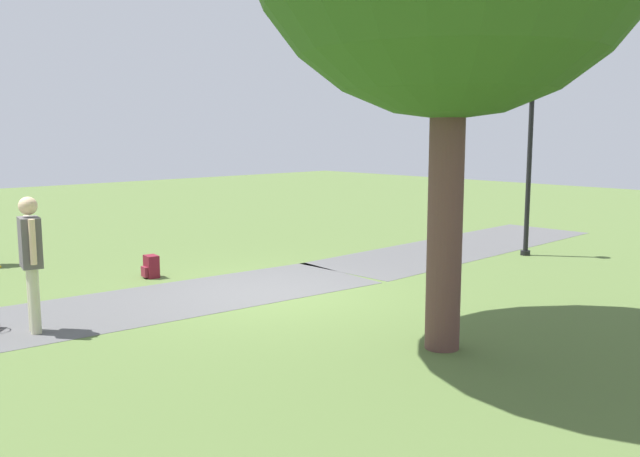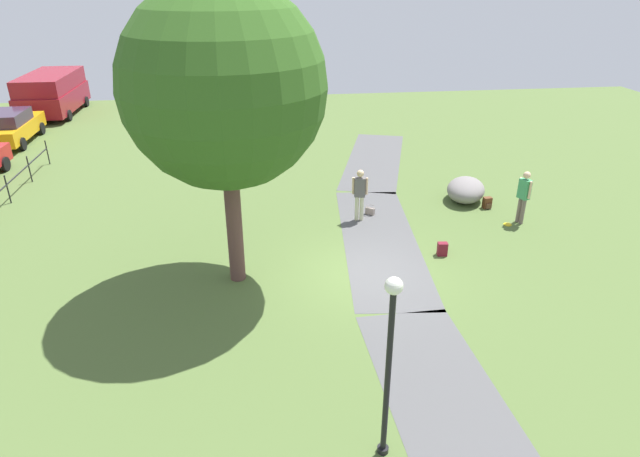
# 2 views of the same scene
# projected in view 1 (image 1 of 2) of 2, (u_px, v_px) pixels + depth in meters

# --- Properties ---
(ground_plane) EXTENTS (48.00, 48.00, 0.00)m
(ground_plane) POSITION_uv_depth(u_px,v_px,m) (277.00, 296.00, 10.72)
(ground_plane) COLOR #4F6532
(footpath_segment_near) EXTENTS (8.05, 2.45, 0.01)m
(footpath_segment_near) POSITION_uv_depth(u_px,v_px,m) (463.00, 246.00, 15.27)
(footpath_segment_near) COLOR #4F4F50
(footpath_segment_near) RESTS_ON ground
(footpath_segment_mid) EXTENTS (8.19, 3.04, 0.01)m
(footpath_segment_mid) POSITION_uv_depth(u_px,v_px,m) (132.00, 306.00, 10.08)
(footpath_segment_mid) COLOR #4F4F50
(footpath_segment_mid) RESTS_ON ground
(lamp_post) EXTENTS (0.28, 0.28, 3.49)m
(lamp_post) POSITION_uv_depth(u_px,v_px,m) (530.00, 152.00, 13.90)
(lamp_post) COLOR black
(lamp_post) RESTS_ON ground
(woman_with_handbag) EXTENTS (0.31, 0.51, 1.76)m
(woman_with_handbag) POSITION_uv_depth(u_px,v_px,m) (31.00, 254.00, 8.63)
(woman_with_handbag) COLOR beige
(woman_with_handbag) RESTS_ON ground
(spare_backpack_on_lawn) EXTENTS (0.29, 0.30, 0.40)m
(spare_backpack_on_lawn) POSITION_uv_depth(u_px,v_px,m) (151.00, 267.00, 12.01)
(spare_backpack_on_lawn) COLOR maroon
(spare_backpack_on_lawn) RESTS_ON ground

